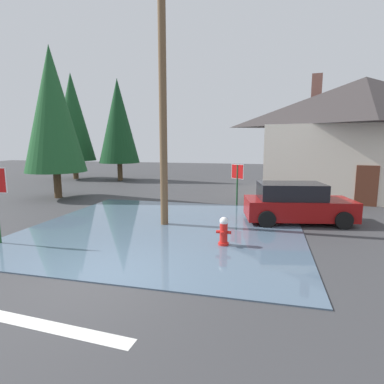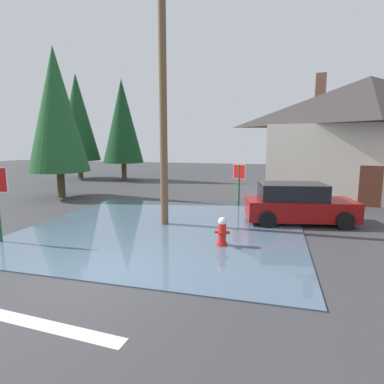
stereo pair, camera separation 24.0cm
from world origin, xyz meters
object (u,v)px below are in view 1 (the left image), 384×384
object	(u,v)px
parked_car	(296,204)
utility_pole	(163,84)
pine_tree_mid_left	(73,117)
pine_tree_tall_left	(53,110)
house	(361,136)
pine_tree_short_left	(118,121)
fire_hydrant	(224,232)
stop_sign_far	(237,176)

from	to	relation	value
parked_car	utility_pole	bearing A→B (deg)	-161.62
pine_tree_mid_left	pine_tree_tall_left	bearing A→B (deg)	-61.89
house	parked_car	bearing A→B (deg)	-119.12
house	pine_tree_short_left	distance (m)	17.33
fire_hydrant	parked_car	distance (m)	4.25
fire_hydrant	house	xyz separation A→B (m)	(6.29, 10.59, 3.02)
utility_pole	pine_tree_tall_left	bearing A→B (deg)	151.42
utility_pole	pine_tree_short_left	xyz separation A→B (m)	(-8.04, 12.55, -0.39)
fire_hydrant	utility_pole	bearing A→B (deg)	142.80
parked_car	pine_tree_mid_left	xyz separation A→B (m)	(-17.14, 11.10, 4.42)
stop_sign_far	house	bearing A→B (deg)	33.17
parked_car	pine_tree_mid_left	world-z (taller)	pine_tree_mid_left
stop_sign_far	utility_pole	bearing A→B (deg)	-117.41
fire_hydrant	parked_car	world-z (taller)	parked_car
fire_hydrant	pine_tree_tall_left	world-z (taller)	pine_tree_tall_left
pine_tree_tall_left	pine_tree_short_left	world-z (taller)	pine_tree_tall_left
stop_sign_far	pine_tree_tall_left	xyz separation A→B (m)	(-10.03, -0.22, 3.39)
pine_tree_tall_left	utility_pole	bearing A→B (deg)	-28.58
pine_tree_mid_left	stop_sign_far	bearing A→B (deg)	-29.61
parked_car	pine_tree_short_left	bearing A→B (deg)	139.73
house	pine_tree_mid_left	bearing A→B (deg)	169.17
stop_sign_far	pine_tree_short_left	distance (m)	13.56
utility_pole	pine_tree_short_left	distance (m)	14.91
pine_tree_short_left	stop_sign_far	bearing A→B (deg)	-38.13
pine_tree_mid_left	pine_tree_short_left	world-z (taller)	pine_tree_mid_left
stop_sign_far	pine_tree_short_left	size ratio (longest dim) A/B	0.25
stop_sign_far	parked_car	size ratio (longest dim) A/B	0.47
utility_pole	fire_hydrant	bearing A→B (deg)	-37.20
pine_tree_tall_left	pine_tree_short_left	size ratio (longest dim) A/B	1.02
fire_hydrant	house	distance (m)	12.68
fire_hydrant	pine_tree_tall_left	size ratio (longest dim) A/B	0.11
fire_hydrant	parked_car	bearing A→B (deg)	56.31
stop_sign_far	pine_tree_mid_left	bearing A→B (deg)	150.39
utility_pole	pine_tree_mid_left	world-z (taller)	utility_pole
pine_tree_tall_left	parked_car	bearing A→B (deg)	-11.64
pine_tree_mid_left	pine_tree_short_left	distance (m)	4.25
pine_tree_tall_left	fire_hydrant	bearing A→B (deg)	-30.85
utility_pole	house	bearing A→B (deg)	44.61
utility_pole	stop_sign_far	size ratio (longest dim) A/B	4.86
pine_tree_short_left	parked_car	bearing A→B (deg)	-40.27
pine_tree_tall_left	pine_tree_mid_left	distance (m)	9.65
pine_tree_tall_left	pine_tree_mid_left	size ratio (longest dim) A/B	0.94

